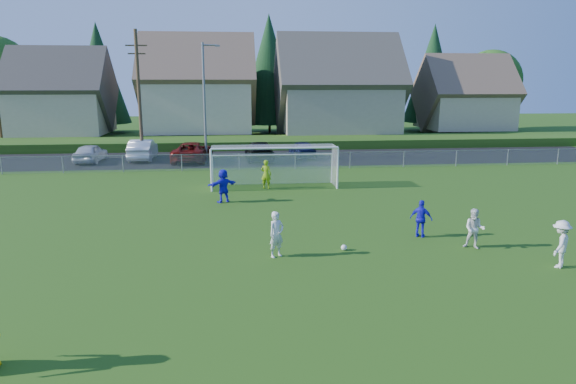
# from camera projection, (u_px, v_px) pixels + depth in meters

# --- Properties ---
(ground) EXTENTS (160.00, 160.00, 0.00)m
(ground) POSITION_uv_depth(u_px,v_px,m) (316.00, 295.00, 15.20)
(ground) COLOR #193D0C
(ground) RESTS_ON ground
(asphalt_lot) EXTENTS (60.00, 60.00, 0.00)m
(asphalt_lot) POSITION_uv_depth(u_px,v_px,m) (263.00, 158.00, 41.91)
(asphalt_lot) COLOR black
(asphalt_lot) RESTS_ON ground
(grass_embankment) EXTENTS (70.00, 6.00, 0.80)m
(grass_embankment) POSITION_uv_depth(u_px,v_px,m) (258.00, 143.00, 49.12)
(grass_embankment) COLOR #1E420F
(grass_embankment) RESTS_ON ground
(soccer_ball) EXTENTS (0.22, 0.22, 0.22)m
(soccer_ball) POSITION_uv_depth(u_px,v_px,m) (344.00, 247.00, 19.19)
(soccer_ball) COLOR white
(soccer_ball) RESTS_ON ground
(player_white_a) EXTENTS (0.73, 0.67, 1.67)m
(player_white_a) POSITION_uv_depth(u_px,v_px,m) (276.00, 234.00, 18.36)
(player_white_a) COLOR silver
(player_white_a) RESTS_ON ground
(player_white_b) EXTENTS (0.94, 0.88, 1.54)m
(player_white_b) POSITION_uv_depth(u_px,v_px,m) (474.00, 229.00, 19.28)
(player_white_b) COLOR silver
(player_white_b) RESTS_ON ground
(player_white_c) EXTENTS (1.19, 1.17, 1.64)m
(player_white_c) POSITION_uv_depth(u_px,v_px,m) (561.00, 244.00, 17.32)
(player_white_c) COLOR silver
(player_white_c) RESTS_ON ground
(player_blue_a) EXTENTS (0.95, 0.81, 1.53)m
(player_blue_a) POSITION_uv_depth(u_px,v_px,m) (421.00, 219.00, 20.70)
(player_blue_a) COLOR #1A16D0
(player_blue_a) RESTS_ON ground
(player_blue_b) EXTENTS (1.67, 1.21, 1.75)m
(player_blue_b) POSITION_uv_depth(u_px,v_px,m) (223.00, 186.00, 26.64)
(player_blue_b) COLOR #1A16D0
(player_blue_b) RESTS_ON ground
(goalkeeper) EXTENTS (0.73, 0.60, 1.70)m
(goalkeeper) POSITION_uv_depth(u_px,v_px,m) (266.00, 174.00, 30.02)
(goalkeeper) COLOR #97C917
(goalkeeper) RESTS_ON ground
(car_a) EXTENTS (1.97, 4.29, 1.43)m
(car_a) POSITION_uv_depth(u_px,v_px,m) (91.00, 153.00, 39.76)
(car_a) COLOR silver
(car_a) RESTS_ON ground
(car_b) EXTENTS (1.79, 4.98, 1.64)m
(car_b) POSITION_uv_depth(u_px,v_px,m) (143.00, 150.00, 40.98)
(car_b) COLOR white
(car_b) RESTS_ON ground
(car_c) EXTENTS (3.17, 5.77, 1.53)m
(car_c) POSITION_uv_depth(u_px,v_px,m) (193.00, 152.00, 40.20)
(car_c) COLOR #640F0B
(car_c) RESTS_ON ground
(car_d) EXTENTS (2.27, 5.24, 1.50)m
(car_d) POSITION_uv_depth(u_px,v_px,m) (259.00, 151.00, 40.64)
(car_d) COLOR black
(car_d) RESTS_ON ground
(car_e) EXTENTS (2.03, 4.22, 1.39)m
(car_e) POSITION_uv_depth(u_px,v_px,m) (302.00, 149.00, 42.11)
(car_e) COLOR #141B46
(car_e) RESTS_ON ground
(soccer_goal) EXTENTS (7.42, 1.90, 2.50)m
(soccer_goal) POSITION_uv_depth(u_px,v_px,m) (274.00, 160.00, 30.44)
(soccer_goal) COLOR white
(soccer_goal) RESTS_ON ground
(chainlink_fence) EXTENTS (52.06, 0.06, 1.20)m
(chainlink_fence) POSITION_uv_depth(u_px,v_px,m) (267.00, 161.00, 36.44)
(chainlink_fence) COLOR gray
(chainlink_fence) RESTS_ON ground
(streetlight) EXTENTS (1.38, 0.18, 9.00)m
(streetlight) POSITION_uv_depth(u_px,v_px,m) (205.00, 99.00, 38.97)
(streetlight) COLOR slate
(streetlight) RESTS_ON ground
(utility_pole) EXTENTS (1.60, 0.26, 10.00)m
(utility_pole) POSITION_uv_depth(u_px,v_px,m) (139.00, 95.00, 39.36)
(utility_pole) COLOR #473321
(utility_pole) RESTS_ON ground
(houses_row) EXTENTS (53.90, 11.45, 13.27)m
(houses_row) POSITION_uv_depth(u_px,v_px,m) (273.00, 70.00, 55.09)
(houses_row) COLOR tan
(houses_row) RESTS_ON ground
(tree_row) EXTENTS (65.98, 12.36, 13.80)m
(tree_row) POSITION_uv_depth(u_px,v_px,m) (261.00, 75.00, 61.18)
(tree_row) COLOR #382616
(tree_row) RESTS_ON ground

